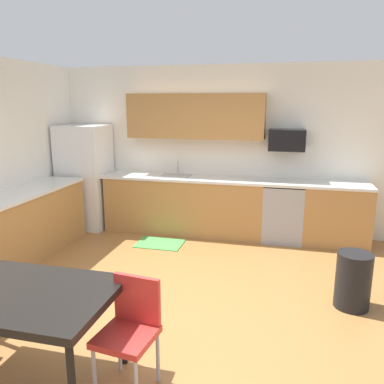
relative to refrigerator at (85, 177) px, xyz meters
name	(u,v)px	position (x,y,z in m)	size (l,w,h in m)	color
ground_plane	(170,301)	(2.18, -2.22, -0.87)	(12.00, 12.00, 0.00)	#9E6B38
wall_back	(216,150)	(2.18, 0.43, 0.48)	(5.80, 0.10, 2.70)	white
cabinet_run_back	(184,206)	(1.72, 0.08, -0.42)	(2.59, 0.60, 0.90)	#AD7A42
cabinet_run_back_right	(336,215)	(4.10, 0.08, -0.42)	(0.96, 0.60, 0.90)	#AD7A42
cabinet_run_left	(29,225)	(-0.12, -1.42, -0.42)	(0.60, 2.00, 0.90)	#AD7A42
countertop_back	(211,179)	(2.18, 0.08, 0.05)	(4.80, 0.64, 0.04)	silver
countertop_left	(26,192)	(-0.12, -1.42, 0.05)	(0.64, 2.00, 0.04)	silver
upper_cabinets_back	(195,116)	(1.88, 0.21, 1.03)	(2.20, 0.34, 0.70)	#AD7A42
refrigerator	(85,177)	(0.00, 0.00, 0.00)	(0.76, 0.70, 1.74)	white
oven_range	(283,212)	(3.32, 0.08, -0.42)	(0.60, 0.60, 0.91)	#999BA0
microwave	(287,140)	(3.32, 0.18, 0.69)	(0.54, 0.36, 0.32)	black
sink_basin	(175,180)	(1.58, 0.08, 0.01)	(0.48, 0.40, 0.14)	#A5A8AD
sink_faucet	(178,168)	(1.58, 0.26, 0.17)	(0.02, 0.02, 0.24)	#B2B5BA
dining_table	(19,298)	(1.47, -3.67, -0.16)	(1.40, 0.90, 0.77)	black
chair_near_table	(131,325)	(2.27, -3.50, -0.37)	(0.45, 0.45, 0.85)	red
trash_bin	(353,280)	(4.08, -1.86, -0.57)	(0.36, 0.36, 0.60)	black
floor_mat	(160,243)	(1.51, -0.57, -0.86)	(0.70, 0.50, 0.01)	#4CA54C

